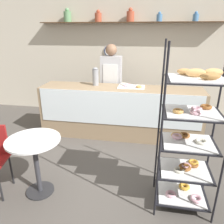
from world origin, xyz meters
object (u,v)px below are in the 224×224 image
object	(u,v)px
coffee_carafe	(95,77)
donut_tray_counter	(130,86)
person_worker	(111,82)
cafe_table	(35,154)
pastry_rack	(189,138)

from	to	relation	value
coffee_carafe	donut_tray_counter	xyz separation A→B (m)	(0.66, -0.01, -0.15)
person_worker	donut_tray_counter	xyz separation A→B (m)	(0.43, -0.42, 0.04)
person_worker	coffee_carafe	distance (m)	0.50
cafe_table	coffee_carafe	world-z (taller)	coffee_carafe
pastry_rack	person_worker	xyz separation A→B (m)	(-1.24, 2.17, 0.06)
person_worker	donut_tray_counter	bearing A→B (deg)	-44.32
coffee_carafe	pastry_rack	bearing A→B (deg)	-50.28
pastry_rack	donut_tray_counter	size ratio (longest dim) A/B	3.85
coffee_carafe	cafe_table	bearing A→B (deg)	-98.91
donut_tray_counter	coffee_carafe	bearing A→B (deg)	178.97
cafe_table	pastry_rack	bearing A→B (deg)	3.77
pastry_rack	donut_tray_counter	world-z (taller)	pastry_rack
donut_tray_counter	cafe_table	bearing A→B (deg)	-117.03
pastry_rack	donut_tray_counter	distance (m)	1.93
pastry_rack	cafe_table	bearing A→B (deg)	-176.23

